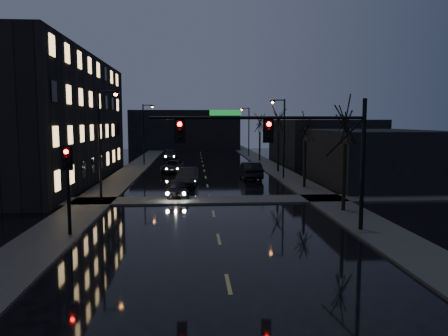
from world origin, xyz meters
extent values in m
plane|color=black|center=(0.00, 0.00, 0.00)|extent=(160.00, 160.00, 0.00)
cube|color=#2D2D2B|center=(-8.50, 35.00, 0.06)|extent=(3.00, 140.00, 0.12)
cube|color=#2D2D2B|center=(8.50, 35.00, 0.06)|extent=(3.00, 140.00, 0.12)
cube|color=#2D2D2B|center=(0.00, 18.50, 0.06)|extent=(40.00, 3.00, 0.12)
cube|color=black|center=(-16.50, 30.00, 6.00)|extent=(12.00, 30.00, 12.00)
cube|color=black|center=(15.50, 26.00, 2.50)|extent=(10.00, 14.00, 5.00)
cube|color=black|center=(17.00, 48.00, 3.00)|extent=(12.00, 18.00, 6.00)
cube|color=black|center=(-3.00, 78.00, 4.00)|extent=(22.00, 10.00, 8.00)
cylinder|color=black|center=(7.60, 9.00, 3.50)|extent=(0.22, 0.22, 7.00)
cylinder|color=black|center=(2.10, 9.00, 6.00)|extent=(11.00, 0.16, 0.16)
cylinder|color=black|center=(6.60, 9.00, 5.00)|extent=(2.05, 0.10, 2.05)
cube|color=#0C591E|center=(0.40, 9.00, 6.25)|extent=(1.60, 0.04, 0.28)
cube|color=black|center=(-1.90, 9.00, 5.35)|extent=(0.35, 0.28, 1.05)
sphere|color=#FF0705|center=(-1.90, 8.84, 5.68)|extent=(0.22, 0.22, 0.22)
cube|color=black|center=(2.60, 9.00, 5.35)|extent=(0.35, 0.28, 1.05)
sphere|color=#FF0705|center=(2.60, 8.84, 5.68)|extent=(0.22, 0.22, 0.22)
cylinder|color=black|center=(-7.50, 9.00, 2.20)|extent=(0.18, 0.18, 4.40)
cube|color=black|center=(-7.50, 9.00, 4.00)|extent=(0.35, 0.28, 1.05)
sphere|color=#FF0705|center=(-7.50, 8.84, 4.33)|extent=(0.22, 0.22, 0.22)
cylinder|color=black|center=(8.40, 14.00, 2.20)|extent=(0.24, 0.24, 4.40)
cylinder|color=black|center=(8.40, 24.00, 2.06)|extent=(0.24, 0.24, 4.12)
cylinder|color=black|center=(8.40, 36.00, 2.34)|extent=(0.24, 0.24, 4.68)
cylinder|color=black|center=(8.40, 50.00, 2.15)|extent=(0.24, 0.24, 4.29)
cylinder|color=black|center=(-7.80, 18.00, 4.00)|extent=(0.16, 0.16, 8.00)
cylinder|color=black|center=(-7.20, 18.00, 7.90)|extent=(1.20, 0.10, 0.10)
cube|color=black|center=(-6.60, 18.00, 7.80)|extent=(0.50, 0.25, 0.15)
sphere|color=orange|center=(-6.60, 18.00, 7.70)|extent=(0.28, 0.28, 0.28)
cylinder|color=black|center=(-7.80, 45.00, 4.00)|extent=(0.16, 0.16, 8.00)
cylinder|color=black|center=(-7.20, 45.00, 7.90)|extent=(1.20, 0.10, 0.10)
cube|color=black|center=(-6.60, 45.00, 7.80)|extent=(0.50, 0.25, 0.15)
sphere|color=orange|center=(-6.60, 45.00, 7.70)|extent=(0.28, 0.28, 0.28)
cylinder|color=black|center=(7.80, 30.00, 4.00)|extent=(0.16, 0.16, 8.00)
cylinder|color=black|center=(7.20, 30.00, 7.90)|extent=(1.20, 0.10, 0.10)
cube|color=black|center=(6.60, 30.00, 7.80)|extent=(0.50, 0.25, 0.15)
sphere|color=orange|center=(6.60, 30.00, 7.70)|extent=(0.28, 0.28, 0.28)
cylinder|color=black|center=(7.80, 58.00, 4.00)|extent=(0.16, 0.16, 8.00)
cylinder|color=black|center=(7.20, 58.00, 7.90)|extent=(1.20, 0.10, 0.10)
cube|color=black|center=(6.60, 58.00, 7.80)|extent=(0.50, 0.25, 0.15)
sphere|color=orange|center=(6.60, 58.00, 7.70)|extent=(0.28, 0.28, 0.28)
imported|color=black|center=(-2.53, 20.22, 0.70)|extent=(2.02, 4.22, 1.39)
imported|color=black|center=(-1.81, 26.53, 0.81)|extent=(2.03, 5.02, 1.62)
imported|color=black|center=(-3.57, 36.36, 0.70)|extent=(2.79, 5.21, 1.39)
imported|color=black|center=(-4.76, 53.52, 0.74)|extent=(2.23, 5.16, 1.48)
imported|color=black|center=(4.50, 30.63, 0.85)|extent=(2.01, 5.22, 1.69)
camera|label=1|loc=(-1.20, -13.11, 5.83)|focal=35.00mm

